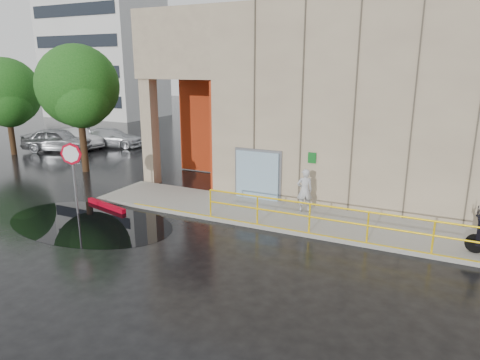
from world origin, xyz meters
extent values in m
plane|color=black|center=(0.00, 0.00, 0.00)|extent=(120.00, 120.00, 0.00)
cube|color=gray|center=(4.00, 4.50, 0.07)|extent=(20.00, 3.00, 0.15)
cube|color=gray|center=(6.00, 11.00, 4.00)|extent=(16.00, 10.00, 8.00)
cube|color=gray|center=(-4.00, 11.00, 6.50)|extent=(4.00, 10.00, 3.00)
cube|color=gray|center=(-5.60, 6.40, 2.50)|extent=(0.60, 0.60, 5.00)
cube|color=#AF2E10|center=(-4.00, 9.50, 2.50)|extent=(3.80, 0.15, 4.90)
cube|color=#AF2E10|center=(-2.05, 7.75, 2.50)|extent=(0.10, 3.50, 4.90)
cube|color=#99BDD0|center=(0.20, 5.88, 1.15)|extent=(1.90, 0.10, 2.00)
cube|color=slate|center=(0.20, 5.96, 1.15)|extent=(2.10, 0.06, 2.20)
cube|color=#0C5919|center=(2.50, 5.94, 2.10)|extent=(0.32, 0.04, 0.42)
cylinder|color=yellow|center=(4.25, 3.15, 1.15)|extent=(9.50, 0.06, 0.06)
cylinder|color=yellow|center=(4.25, 3.15, 0.70)|extent=(9.50, 0.06, 0.06)
cube|color=silver|center=(-28.00, 28.00, 7.50)|extent=(12.00, 8.00, 15.00)
imported|color=#B3B4B9|center=(2.50, 5.13, 0.99)|extent=(0.73, 0.66, 1.68)
cylinder|color=black|center=(8.25, 3.73, 0.43)|extent=(0.58, 0.21, 0.57)
cylinder|color=slate|center=(-5.50, 1.47, 1.22)|extent=(0.08, 0.08, 2.43)
cylinder|color=#B30015|center=(-5.50, 1.44, 2.38)|extent=(0.81, 0.30, 0.84)
cylinder|color=white|center=(-5.50, 1.41, 2.38)|extent=(0.63, 0.22, 0.66)
cube|color=#9B0113|center=(-5.00, 2.50, 0.09)|extent=(2.37, 0.75, 0.18)
cube|color=black|center=(-4.37, 0.94, 0.00)|extent=(6.98, 4.44, 0.01)
imported|color=#A0A2A7|center=(-16.21, 10.24, 0.79)|extent=(5.00, 3.39, 1.58)
imported|color=silver|center=(-16.00, 11.74, 0.67)|extent=(4.27, 2.13, 1.35)
imported|color=#B9BCC1|center=(-14.22, 13.09, 0.66)|extent=(4.86, 3.06, 1.31)
cylinder|color=#321D10|center=(-10.37, 6.78, 1.65)|extent=(0.36, 0.36, 3.31)
sphere|color=#1E5C19|center=(-10.37, 6.78, 4.57)|extent=(4.22, 4.22, 4.22)
sphere|color=#1E5C19|center=(-9.78, 6.33, 3.94)|extent=(2.95, 2.95, 2.95)
cylinder|color=#321D10|center=(-18.03, 8.22, 1.35)|extent=(0.36, 0.36, 2.71)
sphere|color=#2C591E|center=(-18.03, 8.22, 3.99)|extent=(4.26, 4.26, 4.26)
sphere|color=#2C591E|center=(-17.44, 7.85, 3.35)|extent=(2.98, 2.98, 2.98)
camera|label=1|loc=(7.05, -10.00, 5.58)|focal=32.00mm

